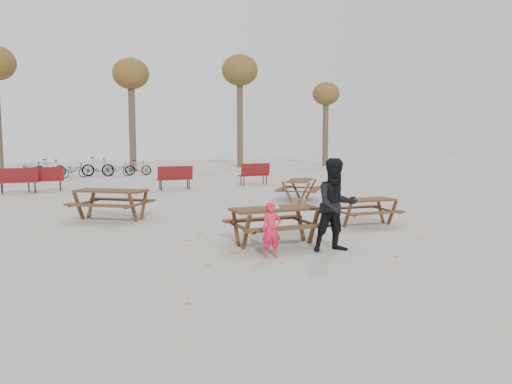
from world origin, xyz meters
name	(u,v)px	position (x,y,z in m)	size (l,w,h in m)	color
ground	(275,245)	(0.00, 0.00, 0.00)	(80.00, 80.00, 0.00)	gray
main_picnic_table	(275,217)	(0.00, 0.00, 0.59)	(1.80, 1.45, 0.78)	#3D2616
food_tray	(274,207)	(-0.04, -0.05, 0.79)	(0.18, 0.11, 0.04)	white
bread_roll	(274,205)	(-0.04, -0.05, 0.83)	(0.14, 0.06, 0.05)	tan
soda_bottle	(268,206)	(-0.23, -0.17, 0.85)	(0.07, 0.07, 0.17)	silver
child	(271,230)	(-0.52, -0.98, 0.51)	(0.38, 0.25, 1.03)	red
adult	(336,205)	(0.85, -1.00, 0.91)	(0.88, 0.69, 1.82)	black
picnic_table_east	(364,212)	(3.07, 1.22, 0.33)	(1.55, 1.25, 0.67)	#3D2616
picnic_table_north	(111,205)	(-2.74, 4.57, 0.41)	(1.90, 1.53, 0.82)	#3D2616
picnic_table_far	(299,190)	(3.85, 6.22, 0.37)	(1.73, 1.39, 0.74)	#3D2616
park_bench_row	(128,178)	(-1.11, 12.42, 0.52)	(11.62, 1.92, 1.03)	maroon
bicycle_row	(80,169)	(-2.62, 20.34, 0.48)	(7.57, 1.46, 1.10)	black
tree_row	(128,77)	(0.90, 25.15, 6.19)	(32.17, 3.52, 8.26)	#382B21
fallen_leaves	(251,224)	(0.50, 2.50, 0.00)	(11.00, 11.00, 0.01)	#B5712B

